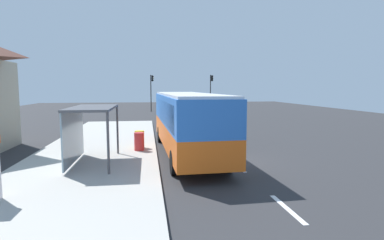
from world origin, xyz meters
TOP-DOWN VIEW (x-y plane):
  - ground_plane at (0.00, 14.00)m, footprint 56.00×92.00m
  - sidewalk_platform at (-6.40, 2.00)m, footprint 6.20×30.00m
  - lane_stripe_seg_0 at (0.25, -6.00)m, footprint 0.16×2.20m
  - lane_stripe_seg_1 at (0.25, -1.00)m, footprint 0.16×2.20m
  - lane_stripe_seg_2 at (0.25, 4.00)m, footprint 0.16×2.20m
  - lane_stripe_seg_3 at (0.25, 9.00)m, footprint 0.16×2.20m
  - lane_stripe_seg_4 at (0.25, 14.00)m, footprint 0.16×2.20m
  - lane_stripe_seg_5 at (0.25, 19.00)m, footprint 0.16×2.20m
  - lane_stripe_seg_6 at (0.25, 24.00)m, footprint 0.16×2.20m
  - lane_stripe_seg_7 at (0.25, 29.00)m, footprint 0.16×2.20m
  - bus at (-1.71, 1.75)m, footprint 2.87×11.08m
  - white_van at (2.20, 22.06)m, footprint 2.07×5.22m
  - sedan_near at (2.30, 33.66)m, footprint 1.87×4.41m
  - recycling_bin_red at (-4.20, 2.27)m, footprint 0.52×0.52m
  - recycling_bin_yellow at (-4.20, 2.97)m, footprint 0.52×0.52m
  - traffic_light_near_side at (5.50, 30.17)m, footprint 0.49×0.28m
  - traffic_light_far_side at (-3.10, 30.97)m, footprint 0.49×0.28m
  - bus_shelter at (-6.41, -0.26)m, footprint 1.80×4.00m

SIDE VIEW (x-z plane):
  - ground_plane at x=0.00m, z-range -0.04..0.00m
  - lane_stripe_seg_0 at x=0.25m, z-range 0.00..0.01m
  - lane_stripe_seg_1 at x=0.25m, z-range 0.00..0.01m
  - lane_stripe_seg_2 at x=0.25m, z-range 0.00..0.01m
  - lane_stripe_seg_3 at x=0.25m, z-range 0.00..0.01m
  - lane_stripe_seg_4 at x=0.25m, z-range 0.00..0.01m
  - lane_stripe_seg_5 at x=0.25m, z-range 0.00..0.01m
  - lane_stripe_seg_6 at x=0.25m, z-range 0.00..0.01m
  - lane_stripe_seg_7 at x=0.25m, z-range 0.00..0.01m
  - sidewalk_platform at x=-6.40m, z-range 0.00..0.18m
  - recycling_bin_red at x=-4.20m, z-range 0.18..1.13m
  - recycling_bin_yellow at x=-4.20m, z-range 0.18..1.13m
  - sedan_near at x=2.30m, z-range 0.03..1.55m
  - white_van at x=2.20m, z-range 0.19..2.49m
  - bus at x=-1.71m, z-range 0.24..3.45m
  - bus_shelter at x=-6.41m, z-range 0.85..3.35m
  - traffic_light_far_side at x=-3.10m, z-range 0.86..6.17m
  - traffic_light_near_side at x=5.50m, z-range 0.86..6.20m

